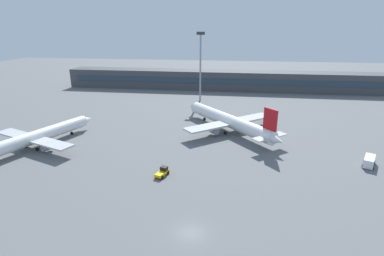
{
  "coord_description": "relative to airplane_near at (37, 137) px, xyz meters",
  "views": [
    {
      "loc": [
        5.58,
        -37.45,
        29.62
      ],
      "look_at": [
        -5.58,
        40.0,
        3.0
      ],
      "focal_mm": 28.1,
      "sensor_mm": 36.0,
      "label": 1
    }
  ],
  "objects": [
    {
      "name": "ground_plane",
      "position": [
        44.02,
        11.82,
        -2.79
      ],
      "size": [
        400.0,
        400.0,
        0.0
      ],
      "primitive_type": "plane",
      "color": "slate"
    },
    {
      "name": "terminal_building",
      "position": [
        44.02,
        81.84,
        1.71
      ],
      "size": [
        154.13,
        12.13,
        9.0
      ],
      "color": "#3F4247",
      "rests_on": "ground_plane"
    },
    {
      "name": "airplane_near",
      "position": [
        0.0,
        0.0,
        0.0
      ],
      "size": [
        25.46,
        35.55,
        9.15
      ],
      "color": "white",
      "rests_on": "ground_plane"
    },
    {
      "name": "airplane_mid",
      "position": [
        47.98,
        19.62,
        0.42
      ],
      "size": [
        30.5,
        34.5,
        10.53
      ],
      "color": "white",
      "rests_on": "ground_plane"
    },
    {
      "name": "baggage_tug_yellow",
      "position": [
        35.48,
        -10.83,
        -1.99
      ],
      "size": [
        2.67,
        3.89,
        1.75
      ],
      "color": "#F2B20C",
      "rests_on": "ground_plane"
    },
    {
      "name": "service_van_white",
      "position": [
        80.05,
        0.33,
        -1.68
      ],
      "size": [
        4.07,
        5.55,
        2.08
      ],
      "color": "white",
      "rests_on": "ground_plane"
    },
    {
      "name": "floodlight_tower_west",
      "position": [
        35.41,
        56.7,
        13.03
      ],
      "size": [
        3.2,
        0.8,
        27.55
      ],
      "color": "gray",
      "rests_on": "ground_plane"
    }
  ]
}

